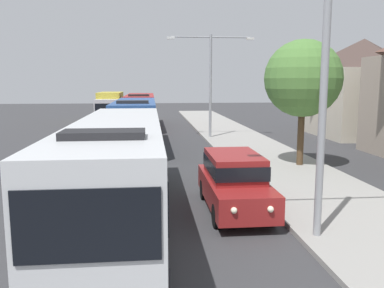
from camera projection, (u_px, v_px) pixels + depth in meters
The scene contains 9 objects.
bus_lead at pixel (119, 166), 12.34m from camera, with size 2.58×12.26×3.21m.
bus_second_in_line at pixel (135, 122), 25.69m from camera, with size 2.58×10.47×3.21m.
bus_middle at pixel (140, 109), 37.75m from camera, with size 2.58×12.19×3.21m.
white_suv at pixel (234, 180), 13.30m from camera, with size 1.86×4.85×1.90m.
box_truck_oncoming at pixel (110, 106), 42.58m from camera, with size 2.35×7.81×3.15m.
streetlamp_near at pixel (325, 57), 10.16m from camera, with size 6.44×0.28×7.53m.
streetlamp_mid at pixel (211, 74), 29.70m from camera, with size 6.39×0.28×7.50m.
roadside_tree at pixel (303, 79), 19.50m from camera, with size 3.73×3.73×6.12m.
house_distant_gabled at pixel (362, 87), 31.34m from camera, with size 6.75×7.57×7.51m.
Camera 1 is at (-0.29, -2.63, 4.22)m, focal length 37.81 mm.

